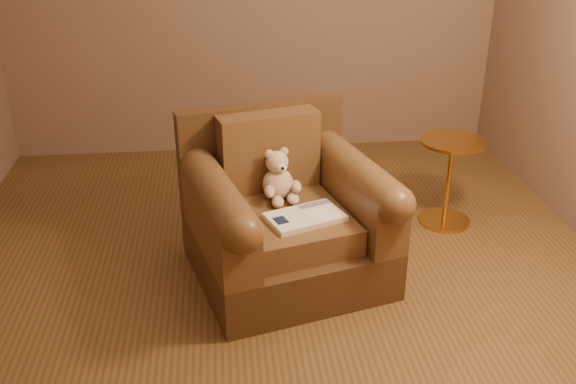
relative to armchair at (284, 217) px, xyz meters
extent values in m
plane|color=brown|center=(-0.05, 0.00, -0.35)|extent=(4.00, 4.00, 0.00)
cube|color=#795C4A|center=(-0.05, -2.00, 1.00)|extent=(4.00, 0.02, 2.70)
cube|color=#452C17|center=(0.01, -0.04, -0.21)|extent=(1.23, 1.20, 0.28)
cube|color=#452C17|center=(-0.10, 0.37, 0.25)|extent=(1.01, 0.36, 0.63)
cube|color=brown|center=(0.02, -0.09, 0.01)|extent=(0.75, 0.84, 0.15)
cube|color=brown|center=(-0.07, 0.25, 0.31)|extent=(0.61, 0.31, 0.46)
cube|color=brown|center=(-0.37, -0.20, 0.09)|extent=(0.42, 0.89, 0.33)
cube|color=brown|center=(0.42, 0.01, 0.09)|extent=(0.42, 0.89, 0.33)
cylinder|color=brown|center=(-0.37, -0.20, 0.26)|extent=(0.42, 0.89, 0.20)
cylinder|color=brown|center=(0.42, 0.01, 0.26)|extent=(0.42, 0.89, 0.20)
ellipsoid|color=#CBAA8E|center=(-0.03, 0.09, 0.17)|extent=(0.18, 0.16, 0.19)
sphere|color=#CBAA8E|center=(-0.03, 0.10, 0.30)|extent=(0.13, 0.13, 0.13)
ellipsoid|color=#CBAA8E|center=(-0.07, 0.10, 0.35)|extent=(0.05, 0.03, 0.05)
ellipsoid|color=#CBAA8E|center=(0.01, 0.12, 0.35)|extent=(0.05, 0.03, 0.05)
ellipsoid|color=beige|center=(-0.01, 0.05, 0.29)|extent=(0.06, 0.04, 0.05)
sphere|color=black|center=(0.00, 0.03, 0.30)|extent=(0.02, 0.02, 0.02)
ellipsoid|color=#CBAA8E|center=(-0.08, 0.00, 0.17)|extent=(0.06, 0.12, 0.06)
ellipsoid|color=#CBAA8E|center=(0.07, 0.05, 0.17)|extent=(0.06, 0.12, 0.06)
ellipsoid|color=#CBAA8E|center=(-0.04, -0.02, 0.11)|extent=(0.07, 0.12, 0.06)
ellipsoid|color=#CBAA8E|center=(0.05, 0.01, 0.11)|extent=(0.07, 0.12, 0.06)
cube|color=beige|center=(0.09, -0.20, 0.10)|extent=(0.46, 0.37, 0.03)
cube|color=white|center=(0.00, -0.23, 0.11)|extent=(0.27, 0.30, 0.00)
cube|color=white|center=(0.19, -0.16, 0.11)|extent=(0.27, 0.30, 0.00)
cube|color=beige|center=(0.09, -0.20, 0.11)|extent=(0.09, 0.23, 0.00)
cube|color=#0F1638|center=(-0.04, -0.25, 0.12)|extent=(0.09, 0.10, 0.00)
cube|color=slate|center=(0.16, -0.08, 0.12)|extent=(0.19, 0.11, 0.00)
cylinder|color=gold|center=(1.14, 0.48, -0.34)|extent=(0.34, 0.34, 0.03)
cylinder|color=gold|center=(1.14, 0.48, -0.06)|extent=(0.03, 0.03, 0.55)
cylinder|color=gold|center=(1.14, 0.48, 0.23)|extent=(0.43, 0.43, 0.02)
cylinder|color=gold|center=(1.14, 0.48, 0.22)|extent=(0.03, 0.03, 0.02)
camera|label=1|loc=(-0.33, -3.23, 1.72)|focal=40.00mm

